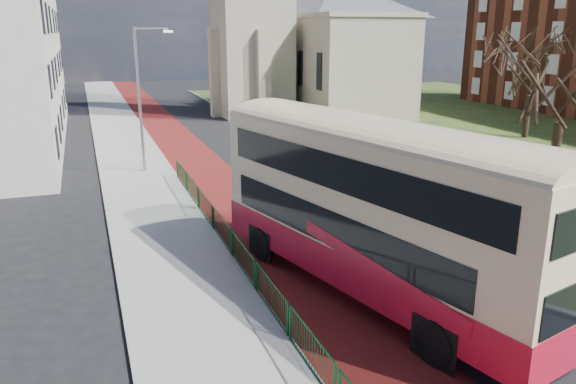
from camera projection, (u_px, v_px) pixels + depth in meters
name	position (u px, v px, depth m)	size (l,w,h in m)	color
ground	(354.00, 291.00, 17.72)	(160.00, 160.00, 0.00)	black
road_carriageway	(236.00, 158.00, 36.26)	(9.00, 120.00, 0.01)	black
bus_lane	(195.00, 161.00, 35.38)	(3.40, 120.00, 0.01)	#591414
pavement_west	(133.00, 165.00, 34.11)	(4.00, 120.00, 0.12)	gray
kerb_west	(166.00, 162.00, 34.77)	(0.25, 120.00, 0.13)	#999993
kerb_east	(292.00, 146.00, 39.57)	(0.25, 80.00, 0.13)	#999993
grass_green	(518.00, 130.00, 46.12)	(40.00, 80.00, 0.04)	#2D4418
pedestrian_railing	(231.00, 243.00, 20.21)	(0.07, 24.00, 1.12)	#0D3A1B
streetlamp	(142.00, 92.00, 31.26)	(2.13, 0.18, 8.00)	gray
bus	(374.00, 202.00, 16.78)	(5.96, 12.91, 5.26)	#AF1028
winter_tree_near	(566.00, 69.00, 27.71)	(7.58, 7.58, 8.75)	black
winter_tree_far	(533.00, 61.00, 41.46)	(6.60, 6.60, 8.20)	black
litter_bin	(525.00, 193.00, 26.73)	(0.58, 0.58, 0.85)	black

